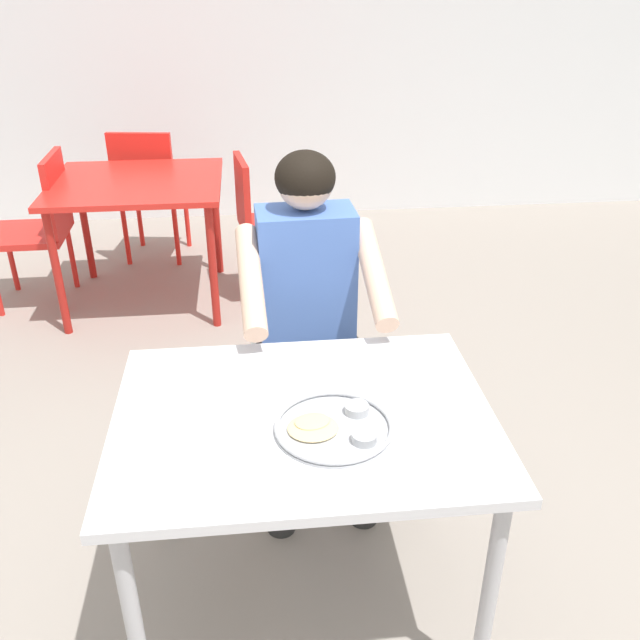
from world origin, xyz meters
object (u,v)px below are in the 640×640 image
object	(u,v)px
chair_red_right	(262,217)
chair_red_left	(41,221)
table_foreground	(304,437)
diner_foreground	(310,301)
table_background_red	(138,195)
chair_red_far	(149,186)
chair_foreground	(303,334)
thali_tray	(334,426)

from	to	relation	value
chair_red_right	chair_red_left	bearing A→B (deg)	176.88
table_foreground	chair_red_right	bearing A→B (deg)	91.32
diner_foreground	chair_red_right	distance (m)	1.64
table_background_red	chair_red_far	bearing A→B (deg)	92.24
table_foreground	chair_red_far	xyz separation A→B (m)	(-0.76, 2.87, -0.13)
table_foreground	chair_foreground	world-z (taller)	chair_foreground
thali_tray	diner_foreground	size ratio (longest dim) A/B	0.25
table_foreground	chair_red_left	xyz separation A→B (m)	(-1.30, 2.31, -0.15)
chair_foreground	chair_red_left	world-z (taller)	chair_red_left
table_foreground	chair_red_far	size ratio (longest dim) A/B	1.17
thali_tray	table_background_red	bearing A→B (deg)	109.09
table_foreground	chair_red_left	size ratio (longest dim) A/B	1.19
table_background_red	chair_red_far	distance (m)	0.64
table_foreground	diner_foreground	distance (m)	0.64
table_foreground	chair_red_far	distance (m)	2.97
table_foreground	table_background_red	distance (m)	2.37
chair_red_left	thali_tray	bearing A→B (deg)	-60.11
chair_red_left	chair_red_right	xyz separation A→B (m)	(1.25, -0.07, -0.00)
chair_red_far	chair_foreground	bearing A→B (deg)	-67.86
table_background_red	thali_tray	bearing A→B (deg)	-70.91
chair_foreground	thali_tray	bearing A→B (deg)	-89.67
diner_foreground	chair_red_left	world-z (taller)	diner_foreground
diner_foreground	chair_red_far	bearing A→B (deg)	110.34
table_foreground	chair_red_left	distance (m)	2.65
table_background_red	diner_foreground	bearing A→B (deg)	-63.57
diner_foreground	table_foreground	bearing A→B (deg)	-96.87
thali_tray	table_background_red	distance (m)	2.47
thali_tray	chair_red_far	distance (m)	3.07
thali_tray	chair_foreground	xyz separation A→B (m)	(-0.01, 0.92, -0.24)
chair_red_left	chair_red_right	size ratio (longest dim) A/B	1.03
table_foreground	thali_tray	size ratio (longest dim) A/B	3.30
diner_foreground	chair_red_right	world-z (taller)	diner_foreground
chair_foreground	table_background_red	xyz separation A→B (m)	(-0.80, 1.41, 0.15)
chair_foreground	chair_red_right	distance (m)	1.40
chair_foreground	table_background_red	world-z (taller)	chair_foreground
chair_red_far	chair_red_right	bearing A→B (deg)	-41.79
table_foreground	table_background_red	size ratio (longest dim) A/B	1.11
thali_tray	chair_red_right	world-z (taller)	chair_red_right
table_foreground	chair_red_right	world-z (taller)	chair_red_right
thali_tray	chair_red_right	bearing A→B (deg)	93.09
table_background_red	chair_red_right	distance (m)	0.70
table_background_red	chair_red_right	size ratio (longest dim) A/B	1.11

